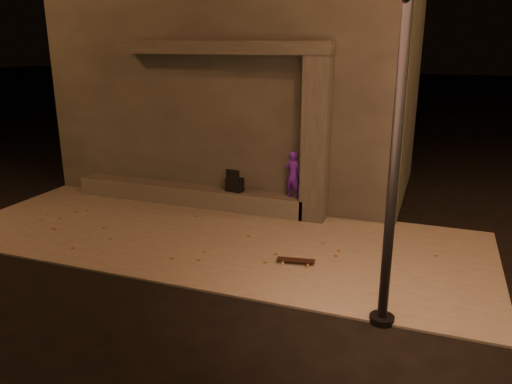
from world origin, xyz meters
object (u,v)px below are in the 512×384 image
at_px(backpack, 235,184).
at_px(street_lamp_0, 407,17).
at_px(skateboard, 296,260).
at_px(column, 316,141).
at_px(skateboarder, 293,174).

xyz_separation_m(backpack, street_lamp_0, (3.91, -3.87, 3.52)).
xyz_separation_m(backpack, skateboard, (2.22, -2.46, -0.58)).
height_order(column, street_lamp_0, street_lamp_0).
bearing_deg(column, street_lamp_0, -62.91).
bearing_deg(column, skateboarder, 180.00).
distance_m(skateboarder, street_lamp_0, 5.58).
bearing_deg(backpack, skateboard, -38.92).
height_order(skateboarder, street_lamp_0, street_lamp_0).
xyz_separation_m(skateboard, street_lamp_0, (1.69, -1.41, 4.10)).
height_order(column, skateboard, column).
distance_m(column, skateboarder, 0.95).
height_order(skateboarder, backpack, skateboarder).
relative_size(column, skateboarder, 3.31).
xyz_separation_m(column, skateboarder, (-0.50, 0.00, -0.81)).
xyz_separation_m(skateboarder, street_lamp_0, (2.48, -3.87, 3.17)).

